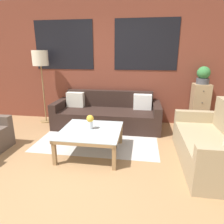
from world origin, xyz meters
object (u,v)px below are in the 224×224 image
couch_dark (107,115)px  settee_vintage (213,146)px  potted_plant (203,75)px  flower_vase (90,121)px  floor_lamp (40,61)px  coffee_table (91,133)px  drawer_cabinet (199,106)px

couch_dark → settee_vintage: settee_vintage is taller
couch_dark → potted_plant: (2.03, 0.24, 0.90)m
couch_dark → potted_plant: bearing=6.7°
settee_vintage → flower_vase: (-1.90, 0.13, 0.25)m
couch_dark → floor_lamp: size_ratio=1.39×
coffee_table → potted_plant: potted_plant is taller
drawer_cabinet → potted_plant: size_ratio=2.69×
floor_lamp → coffee_table: bearing=-43.1°
settee_vintage → potted_plant: size_ratio=4.42×
couch_dark → flower_vase: size_ratio=9.83×
potted_plant → flower_vase: size_ratio=1.54×
coffee_table → flower_vase: (-0.02, 0.05, 0.20)m
couch_dark → settee_vintage: size_ratio=1.44×
couch_dark → settee_vintage: bearing=-36.7°
settee_vintage → coffee_table: 1.89m
couch_dark → flower_vase: 1.28m
settee_vintage → floor_lamp: (-3.39, 1.49, 1.13)m
drawer_cabinet → potted_plant: bearing=90.0°
couch_dark → drawer_cabinet: (2.03, 0.24, 0.22)m
potted_plant → flower_vase: potted_plant is taller
couch_dark → drawer_cabinet: 2.05m
settee_vintage → drawer_cabinet: 1.63m
drawer_cabinet → potted_plant: (0.00, 0.00, 0.68)m
floor_lamp → flower_vase: size_ratio=7.06×
coffee_table → potted_plant: bearing=36.4°
drawer_cabinet → flower_vase: (-2.09, -1.48, 0.06)m
couch_dark → floor_lamp: 1.95m
coffee_table → floor_lamp: (-1.51, 1.41, 1.09)m
drawer_cabinet → flower_vase: size_ratio=4.16×
couch_dark → drawer_cabinet: bearing=6.7°
potted_plant → settee_vintage: bearing=-96.7°
settee_vintage → coffee_table: settee_vintage is taller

